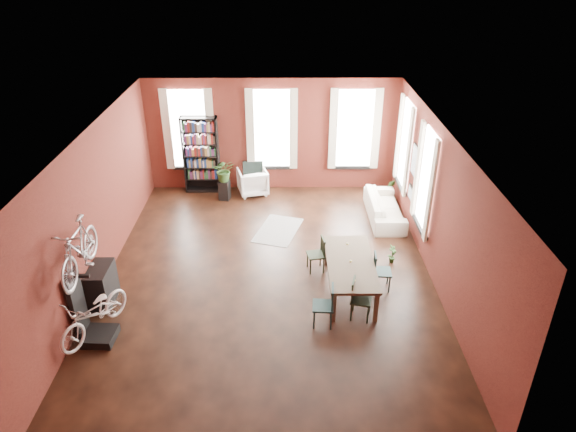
{
  "coord_description": "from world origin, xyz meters",
  "views": [
    {
      "loc": [
        0.36,
        -9.21,
        6.43
      ],
      "look_at": [
        0.42,
        0.6,
        1.14
      ],
      "focal_mm": 32.0,
      "sensor_mm": 36.0,
      "label": 1
    }
  ],
  "objects_px": {
    "dining_chair_d": "(382,272)",
    "cream_sofa": "(385,204)",
    "bicycle_floor": "(90,296)",
    "bookshelf": "(201,155)",
    "dining_chair_a": "(323,306)",
    "plant_stand": "(224,190)",
    "dining_chair_c": "(361,299)",
    "dining_chair_b": "(316,255)",
    "dining_table": "(350,277)",
    "white_armchair": "(253,180)",
    "console_table": "(102,285)",
    "bike_trainer": "(100,336)"
  },
  "relations": [
    {
      "from": "dining_chair_a",
      "to": "dining_chair_d",
      "type": "xyz_separation_m",
      "value": [
        1.29,
        1.13,
        -0.01
      ]
    },
    {
      "from": "dining_chair_a",
      "to": "bike_trainer",
      "type": "relative_size",
      "value": 1.52
    },
    {
      "from": "bookshelf",
      "to": "plant_stand",
      "type": "height_order",
      "value": "bookshelf"
    },
    {
      "from": "dining_chair_b",
      "to": "dining_chair_c",
      "type": "height_order",
      "value": "dining_chair_c"
    },
    {
      "from": "bookshelf",
      "to": "console_table",
      "type": "xyz_separation_m",
      "value": [
        -1.28,
        -5.2,
        -0.7
      ]
    },
    {
      "from": "dining_chair_b",
      "to": "cream_sofa",
      "type": "xyz_separation_m",
      "value": [
        1.93,
        2.4,
        0.01
      ]
    },
    {
      "from": "bike_trainer",
      "to": "dining_chair_d",
      "type": "bearing_deg",
      "value": 16.12
    },
    {
      "from": "dining_chair_a",
      "to": "dining_chair_c",
      "type": "relative_size",
      "value": 1.01
    },
    {
      "from": "bike_trainer",
      "to": "dining_chair_a",
      "type": "bearing_deg",
      "value": 5.93
    },
    {
      "from": "dining_chair_c",
      "to": "dining_chair_a",
      "type": "bearing_deg",
      "value": 118.86
    },
    {
      "from": "dining_chair_c",
      "to": "bicycle_floor",
      "type": "xyz_separation_m",
      "value": [
        -4.83,
        -0.6,
        0.55
      ]
    },
    {
      "from": "dining_chair_d",
      "to": "bicycle_floor",
      "type": "bearing_deg",
      "value": 110.36
    },
    {
      "from": "bicycle_floor",
      "to": "bookshelf",
      "type": "bearing_deg",
      "value": 105.19
    },
    {
      "from": "dining_chair_a",
      "to": "white_armchair",
      "type": "relative_size",
      "value": 1.05
    },
    {
      "from": "dining_table",
      "to": "white_armchair",
      "type": "xyz_separation_m",
      "value": [
        -2.24,
        4.67,
        0.05
      ]
    },
    {
      "from": "dining_chair_d",
      "to": "cream_sofa",
      "type": "xyz_separation_m",
      "value": [
        0.59,
        3.08,
        -0.0
      ]
    },
    {
      "from": "dining_table",
      "to": "white_armchair",
      "type": "relative_size",
      "value": 2.59
    },
    {
      "from": "dining_chair_a",
      "to": "dining_chair_d",
      "type": "relative_size",
      "value": 1.04
    },
    {
      "from": "dining_table",
      "to": "bicycle_floor",
      "type": "relative_size",
      "value": 1.29
    },
    {
      "from": "dining_chair_a",
      "to": "bicycle_floor",
      "type": "xyz_separation_m",
      "value": [
        -4.09,
        -0.41,
        0.55
      ]
    },
    {
      "from": "cream_sofa",
      "to": "bike_trainer",
      "type": "xyz_separation_m",
      "value": [
        -5.96,
        -4.63,
        -0.33
      ]
    },
    {
      "from": "dining_chair_c",
      "to": "plant_stand",
      "type": "height_order",
      "value": "dining_chair_c"
    },
    {
      "from": "plant_stand",
      "to": "bicycle_floor",
      "type": "relative_size",
      "value": 0.35
    },
    {
      "from": "dining_chair_a",
      "to": "bookshelf",
      "type": "height_order",
      "value": "bookshelf"
    },
    {
      "from": "dining_chair_d",
      "to": "bookshelf",
      "type": "height_order",
      "value": "bookshelf"
    },
    {
      "from": "dining_table",
      "to": "bookshelf",
      "type": "xyz_separation_m",
      "value": [
        -3.68,
        4.88,
        0.74
      ]
    },
    {
      "from": "plant_stand",
      "to": "dining_chair_c",
      "type": "bearing_deg",
      "value": -58.6
    },
    {
      "from": "dining_chair_c",
      "to": "white_armchair",
      "type": "bearing_deg",
      "value": 37.33
    },
    {
      "from": "dining_table",
      "to": "dining_chair_a",
      "type": "xyz_separation_m",
      "value": [
        -0.62,
        -1.03,
        0.07
      ]
    },
    {
      "from": "dining_chair_c",
      "to": "bookshelf",
      "type": "height_order",
      "value": "bookshelf"
    },
    {
      "from": "dining_table",
      "to": "cream_sofa",
      "type": "height_order",
      "value": "cream_sofa"
    },
    {
      "from": "dining_chair_c",
      "to": "cream_sofa",
      "type": "bearing_deg",
      "value": -1.86
    },
    {
      "from": "bicycle_floor",
      "to": "console_table",
      "type": "bearing_deg",
      "value": 127.0
    },
    {
      "from": "plant_stand",
      "to": "bookshelf",
      "type": "bearing_deg",
      "value": 139.0
    },
    {
      "from": "bike_trainer",
      "to": "white_armchair",
      "type": "bearing_deg",
      "value": 68.21
    },
    {
      "from": "dining_chair_a",
      "to": "plant_stand",
      "type": "height_order",
      "value": "dining_chair_a"
    },
    {
      "from": "dining_chair_c",
      "to": "bike_trainer",
      "type": "distance_m",
      "value": 4.86
    },
    {
      "from": "dining_table",
      "to": "dining_chair_c",
      "type": "distance_m",
      "value": 0.85
    },
    {
      "from": "dining_table",
      "to": "white_armchair",
      "type": "bearing_deg",
      "value": 115.95
    },
    {
      "from": "white_armchair",
      "to": "plant_stand",
      "type": "height_order",
      "value": "white_armchair"
    },
    {
      "from": "dining_table",
      "to": "bicycle_floor",
      "type": "bearing_deg",
      "value": -162.69
    },
    {
      "from": "dining_chair_a",
      "to": "bicycle_floor",
      "type": "height_order",
      "value": "bicycle_floor"
    },
    {
      "from": "dining_chair_a",
      "to": "cream_sofa",
      "type": "relative_size",
      "value": 0.41
    },
    {
      "from": "cream_sofa",
      "to": "dining_table",
      "type": "bearing_deg",
      "value": 158.17
    },
    {
      "from": "white_armchair",
      "to": "bicycle_floor",
      "type": "relative_size",
      "value": 0.5
    },
    {
      "from": "cream_sofa",
      "to": "plant_stand",
      "type": "distance_m",
      "value": 4.43
    },
    {
      "from": "dining_table",
      "to": "plant_stand",
      "type": "xyz_separation_m",
      "value": [
        -3.01,
        4.29,
        -0.07
      ]
    },
    {
      "from": "white_armchair",
      "to": "bicycle_floor",
      "type": "xyz_separation_m",
      "value": [
        -2.47,
        -6.11,
        0.57
      ]
    },
    {
      "from": "dining_chair_a",
      "to": "bike_trainer",
      "type": "bearing_deg",
      "value": -79.56
    },
    {
      "from": "white_armchair",
      "to": "cream_sofa",
      "type": "distance_m",
      "value": 3.82
    }
  ]
}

